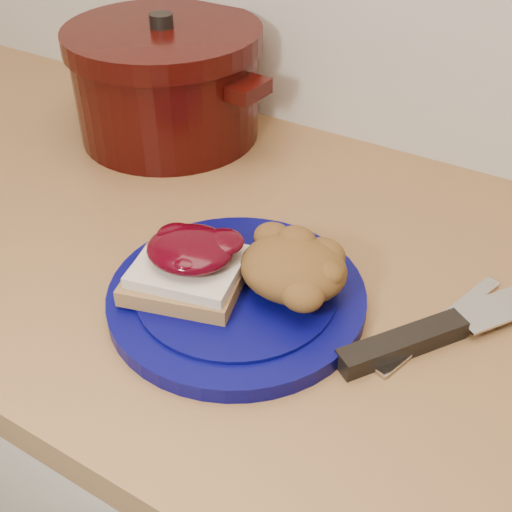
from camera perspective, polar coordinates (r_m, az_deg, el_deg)
The scene contains 8 objects.
base_cabinet at distance 1.05m, azimuth 1.56°, elevation -21.03°, with size 4.00×0.60×0.86m, color beige.
plate at distance 0.63m, azimuth -1.72°, elevation -3.63°, with size 0.25×0.25×0.02m, color #050549.
sandwich at distance 0.62m, azimuth -6.04°, elevation -0.76°, with size 0.13×0.12×0.05m.
stuffing_mound at distance 0.61m, azimuth 3.34°, elevation -1.11°, with size 0.10×0.09×0.05m, color brown.
chef_knife at distance 0.62m, azimuth 16.39°, elevation -6.19°, with size 0.22×0.30×0.02m.
butter_knife at distance 0.64m, azimuth 16.14°, elevation -5.74°, with size 0.19×0.01×0.00m, color silver.
dutch_oven at distance 0.92m, azimuth -7.94°, elevation 15.07°, with size 0.32×0.28×0.17m.
pepper_grinder at distance 1.01m, azimuth -10.86°, elevation 15.86°, with size 0.06×0.06×0.12m.
Camera 1 is at (0.26, 1.02, 1.33)m, focal length 45.00 mm.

